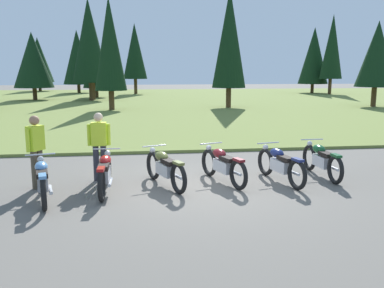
# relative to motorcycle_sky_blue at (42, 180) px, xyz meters

# --- Properties ---
(ground_plane) EXTENTS (140.00, 140.00, 0.00)m
(ground_plane) POSITION_rel_motorcycle_sky_blue_xyz_m (3.27, 0.60, -0.44)
(ground_plane) COLOR #605B54
(grass_moorland) EXTENTS (80.00, 44.00, 0.10)m
(grass_moorland) POSITION_rel_motorcycle_sky_blue_xyz_m (3.27, 26.54, -0.39)
(grass_moorland) COLOR olive
(grass_moorland) RESTS_ON ground
(forest_treeline) EXTENTS (42.01, 29.54, 8.62)m
(forest_treeline) POSITION_rel_motorcycle_sky_blue_xyz_m (0.58, 32.06, 3.78)
(forest_treeline) COLOR #47331E
(forest_treeline) RESTS_ON ground
(motorcycle_sky_blue) EXTENTS (0.76, 2.06, 0.88)m
(motorcycle_sky_blue) POSITION_rel_motorcycle_sky_blue_xyz_m (0.00, 0.00, 0.00)
(motorcycle_sky_blue) COLOR black
(motorcycle_sky_blue) RESTS_ON ground
(motorcycle_red) EXTENTS (0.62, 2.10, 0.88)m
(motorcycle_red) POSITION_rel_motorcycle_sky_blue_xyz_m (1.24, 0.46, 0.00)
(motorcycle_red) COLOR black
(motorcycle_red) RESTS_ON ground
(motorcycle_olive) EXTENTS (0.94, 2.00, 0.88)m
(motorcycle_olive) POSITION_rel_motorcycle_sky_blue_xyz_m (2.58, 0.74, 0.00)
(motorcycle_olive) COLOR black
(motorcycle_olive) RESTS_ON ground
(motorcycle_maroon) EXTENTS (0.87, 2.02, 0.88)m
(motorcycle_maroon) POSITION_rel_motorcycle_sky_blue_xyz_m (3.98, 0.89, 0.00)
(motorcycle_maroon) COLOR black
(motorcycle_maroon) RESTS_ON ground
(motorcycle_navy) EXTENTS (0.73, 2.07, 0.88)m
(motorcycle_navy) POSITION_rel_motorcycle_sky_blue_xyz_m (5.36, 0.76, 0.00)
(motorcycle_navy) COLOR black
(motorcycle_navy) RESTS_ON ground
(motorcycle_british_green) EXTENTS (0.62, 2.10, 0.88)m
(motorcycle_british_green) POSITION_rel_motorcycle_sky_blue_xyz_m (6.57, 1.11, 0.00)
(motorcycle_british_green) COLOR black
(motorcycle_british_green) RESTS_ON ground
(rider_with_back_turned) EXTENTS (0.37, 0.49, 1.67)m
(rider_with_back_turned) POSITION_rel_motorcycle_sky_blue_xyz_m (-0.32, 0.97, 0.51)
(rider_with_back_turned) COLOR #4C4233
(rider_with_back_turned) RESTS_ON ground
(rider_in_hivis_vest) EXTENTS (0.55, 0.22, 1.67)m
(rider_in_hivis_vest) POSITION_rel_motorcycle_sky_blue_xyz_m (1.04, 1.41, 0.51)
(rider_in_hivis_vest) COLOR #2D2D38
(rider_in_hivis_vest) RESTS_ON ground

